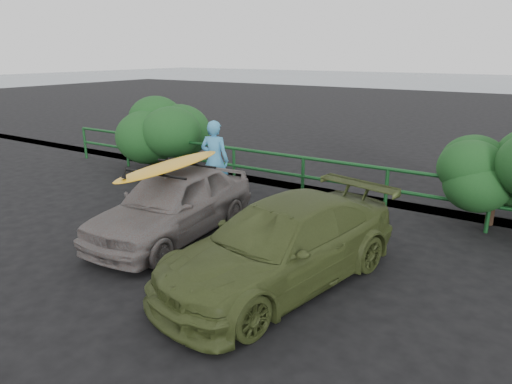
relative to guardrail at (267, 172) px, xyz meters
The scene contains 10 objects.
ground 5.03m from the guardrail, 90.00° to the right, with size 80.00×80.00×0.00m, color black.
ocean 55.00m from the guardrail, 90.00° to the left, with size 200.00×200.00×0.00m, color slate.
guardrail is the anchor object (origin of this frame).
shrub_left 4.86m from the guardrail, behind, with size 3.20×2.40×2.38m, color #1A471C, non-canonical shape.
shrub_right 5.05m from the guardrail, ahead, with size 3.20×2.40×2.12m, color #1A471C, non-canonical shape.
sedan 3.38m from the guardrail, 89.82° to the right, with size 1.53×3.80×1.29m, color #685F5C.
olive_vehicle 4.70m from the guardrail, 55.81° to the right, with size 1.74×4.29×1.24m, color #3B471F.
man 1.40m from the guardrail, 125.03° to the right, with size 0.68×0.45×1.87m, color #3F8FBE.
roof_rack 3.47m from the guardrail, 89.82° to the right, with size 1.35×0.95×0.05m, color black, non-canonical shape.
surfboard 3.49m from the guardrail, 89.82° to the right, with size 0.59×2.85×0.08m, color gold.
Camera 1 is at (5.71, -4.35, 3.36)m, focal length 32.00 mm.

